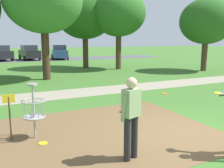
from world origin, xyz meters
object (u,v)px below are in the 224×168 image
Objects in this scene: parked_car_center_left at (0,53)px; parked_car_rightmost at (59,52)px; player_foreground_watching at (131,114)px; tree_mid_right at (85,14)px; frisbee_near_basket at (165,93)px; tree_far_center at (206,22)px; parked_car_center_right at (29,52)px; disc_golf_basket at (31,109)px; frisbee_far_left at (43,143)px; tree_far_right at (43,0)px; tree_mid_left at (119,14)px.

parked_car_center_left is 1.02× the size of parked_car_rightmost.
player_foreground_watching is 17.66m from tree_mid_right.
tree_mid_right is (0.42, 11.77, 4.62)m from frisbee_near_basket.
tree_far_center is 1.25× the size of parked_car_center_left.
parked_car_center_right and parked_car_rightmost have the same top height.
disc_golf_basket is 26.43m from parked_car_center_left.
tree_mid_right is at bearing 66.47° from frisbee_far_left.
player_foreground_watching is at bearing -106.90° from tree_mid_right.
player_foreground_watching is 6.69m from frisbee_near_basket.
tree_far_center reaches higher than frisbee_far_left.
parked_car_center_left is at bearing 96.90° from tree_far_right.
frisbee_far_left is 0.04× the size of tree_far_center.
frisbee_near_basket is at bearing -145.74° from tree_far_center.
parked_car_rightmost is (0.81, 22.74, 0.91)m from frisbee_near_basket.
tree_far_right is at bearing -130.77° from tree_mid_right.
frisbee_near_basket is 0.04× the size of tree_far_right.
parked_car_center_left and parked_car_center_right have the same top height.
parked_car_center_right reaches higher than frisbee_far_left.
tree_mid_left is 1.47× the size of parked_car_rightmost.
frisbee_near_basket is 0.04× the size of tree_far_center.
parked_car_center_left reaches higher than frisbee_far_left.
parked_car_center_left is at bearing 89.69° from disc_golf_basket.
parked_car_rightmost is at bearing -9.41° from parked_car_center_right.
tree_mid_left is at bearing 74.91° from frisbee_near_basket.
tree_far_center is (7.85, -6.14, -0.76)m from tree_mid_right.
parked_car_center_left reaches higher than player_foreground_watching.
tree_mid_left reaches higher than parked_car_center_left.
player_foreground_watching is 8.00× the size of frisbee_far_left.
frisbee_near_basket is 10.98m from tree_mid_left.
parked_car_center_left is at bearing 104.47° from frisbee_near_basket.
parked_car_center_right is (1.20, 16.76, -3.87)m from tree_far_right.
tree_mid_left is (7.20, 14.40, 3.62)m from player_foreground_watching.
disc_golf_basket is at bearing -125.61° from tree_mid_left.
frisbee_far_left is 0.03× the size of tree_mid_left.
tree_far_right is (-4.04, 6.59, 4.78)m from frisbee_near_basket.
tree_far_right is (-6.64, -3.05, 0.20)m from tree_mid_left.
parked_car_center_left reaches higher than frisbee_near_basket.
parked_car_center_left is (-6.11, 23.70, 0.91)m from frisbee_near_basket.
tree_mid_right is (-2.17, 2.13, 0.04)m from tree_mid_left.
tree_far_right is 1.56× the size of parked_car_center_right.
tree_mid_left is at bearing 63.44° from player_foreground_watching.
frisbee_far_left is 16.97m from tree_mid_right.
player_foreground_watching reaches higher than frisbee_near_basket.
tree_mid_right reaches higher than parked_car_center_right.
tree_mid_right is 1.20× the size of tree_far_center.
parked_car_rightmost is at bearing 73.26° from tree_far_right.
frisbee_far_left is at bearing -101.83° from tree_far_right.
parked_car_rightmost is at bearing 78.87° from player_foreground_watching.
player_foreground_watching is 0.30× the size of tree_far_center.
player_foreground_watching is 0.25× the size of tree_far_right.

